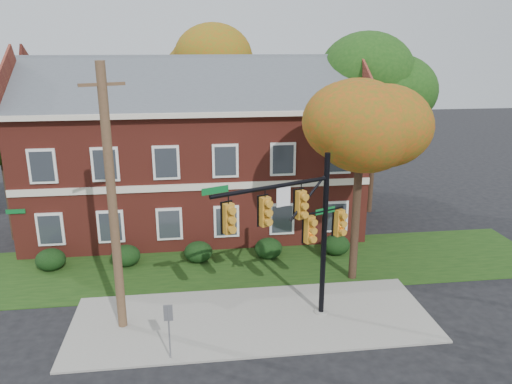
{
  "coord_description": "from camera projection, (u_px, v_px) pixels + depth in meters",
  "views": [
    {
      "loc": [
        -2.09,
        -16.14,
        10.49
      ],
      "look_at": [
        0.39,
        3.0,
        4.64
      ],
      "focal_mm": 35.0,
      "sensor_mm": 36.0,
      "label": 1
    }
  ],
  "objects": [
    {
      "name": "tree_left_rear",
      "position": [
        2.0,
        119.0,
        25.53
      ],
      "size": [
        5.4,
        5.1,
        8.88
      ],
      "color": "black",
      "rests_on": "ground"
    },
    {
      "name": "ground",
      "position": [
        256.0,
        334.0,
        18.62
      ],
      "size": [
        120.0,
        120.0,
        0.0
      ],
      "primitive_type": "plane",
      "color": "black",
      "rests_on": "ground"
    },
    {
      "name": "hedge_far_right",
      "position": [
        336.0,
        245.0,
        25.44
      ],
      "size": [
        1.4,
        1.26,
        1.05
      ],
      "primitive_type": "ellipsoid",
      "color": "black",
      "rests_on": "ground"
    },
    {
      "name": "traffic_signal",
      "position": [
        299.0,
        224.0,
        18.21
      ],
      "size": [
        5.52,
        2.45,
        6.61
      ],
      "rotation": [
        0.0,
        0.0,
        0.4
      ],
      "color": "gray",
      "rests_on": "ground"
    },
    {
      "name": "tree_right_rear",
      "position": [
        384.0,
        83.0,
        29.57
      ],
      "size": [
        6.3,
        5.95,
        10.62
      ],
      "color": "black",
      "rests_on": "ground"
    },
    {
      "name": "tree_far_rear",
      "position": [
        210.0,
        66.0,
        34.76
      ],
      "size": [
        6.84,
        6.46,
        11.52
      ],
      "color": "black",
      "rests_on": "ground"
    },
    {
      "name": "sign_post",
      "position": [
        169.0,
        323.0,
        16.7
      ],
      "size": [
        0.31,
        0.06,
        2.12
      ],
      "rotation": [
        0.0,
        0.0,
        -0.03
      ],
      "color": "slate",
      "rests_on": "ground"
    },
    {
      "name": "utility_pole",
      "position": [
        112.0,
        203.0,
        17.64
      ],
      "size": [
        1.46,
        0.71,
        9.89
      ],
      "rotation": [
        0.0,
        0.0,
        0.4
      ],
      "color": "brown",
      "rests_on": "ground"
    },
    {
      "name": "grass_strip",
      "position": [
        240.0,
        265.0,
        24.31
      ],
      "size": [
        30.0,
        6.0,
        0.04
      ],
      "primitive_type": "cube",
      "color": "#193811",
      "rests_on": "ground"
    },
    {
      "name": "sidewalk",
      "position": [
        253.0,
        319.0,
        19.56
      ],
      "size": [
        14.0,
        5.0,
        0.08
      ],
      "primitive_type": "cube",
      "color": "gray",
      "rests_on": "ground"
    },
    {
      "name": "hedge_left",
      "position": [
        126.0,
        256.0,
        24.15
      ],
      "size": [
        1.4,
        1.26,
        1.05
      ],
      "primitive_type": "ellipsoid",
      "color": "black",
      "rests_on": "ground"
    },
    {
      "name": "apartment_building",
      "position": [
        194.0,
        142.0,
        28.27
      ],
      "size": [
        18.8,
        8.8,
        9.74
      ],
      "color": "maroon",
      "rests_on": "ground"
    },
    {
      "name": "hedge_right",
      "position": [
        268.0,
        248.0,
        25.01
      ],
      "size": [
        1.4,
        1.26,
        1.05
      ],
      "primitive_type": "ellipsoid",
      "color": "black",
      "rests_on": "ground"
    },
    {
      "name": "hedge_center",
      "position": [
        198.0,
        252.0,
        24.58
      ],
      "size": [
        1.4,
        1.26,
        1.05
      ],
      "primitive_type": "ellipsoid",
      "color": "black",
      "rests_on": "ground"
    },
    {
      "name": "hedge_far_left",
      "position": [
        51.0,
        260.0,
        23.72
      ],
      "size": [
        1.4,
        1.26,
        1.05
      ],
      "primitive_type": "ellipsoid",
      "color": "black",
      "rests_on": "ground"
    },
    {
      "name": "tree_near_right",
      "position": [
        367.0,
        136.0,
        21.0
      ],
      "size": [
        4.5,
        4.25,
        8.58
      ],
      "color": "black",
      "rests_on": "ground"
    }
  ]
}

